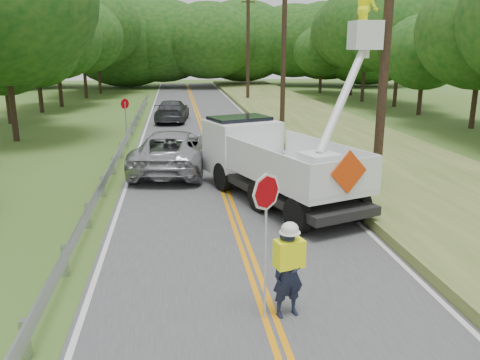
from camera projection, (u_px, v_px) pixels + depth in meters
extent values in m
cube|color=#444547|center=(216.00, 165.00, 20.94)|extent=(7.20, 96.00, 0.02)
cube|color=orange|center=(213.00, 165.00, 20.92)|extent=(0.12, 96.00, 0.00)
cube|color=orange|center=(218.00, 165.00, 20.94)|extent=(0.12, 96.00, 0.00)
cube|color=silver|center=(133.00, 167.00, 20.50)|extent=(0.12, 96.00, 0.00)
cube|color=silver|center=(295.00, 162.00, 21.36)|extent=(0.12, 96.00, 0.00)
cube|color=#9FA0A6|center=(25.00, 339.00, 7.89)|extent=(0.12, 0.14, 0.70)
cube|color=#9FA0A6|center=(65.00, 261.00, 10.76)|extent=(0.12, 0.14, 0.70)
cube|color=#9FA0A6|center=(88.00, 216.00, 13.64)|extent=(0.12, 0.14, 0.70)
cube|color=#9FA0A6|center=(103.00, 186.00, 16.51)|extent=(0.12, 0.14, 0.70)
cube|color=#9FA0A6|center=(113.00, 166.00, 19.38)|extent=(0.12, 0.14, 0.70)
cube|color=#9FA0A6|center=(121.00, 150.00, 22.25)|extent=(0.12, 0.14, 0.70)
cube|color=#9FA0A6|center=(127.00, 138.00, 25.12)|extent=(0.12, 0.14, 0.70)
cube|color=#9FA0A6|center=(132.00, 129.00, 28.00)|extent=(0.12, 0.14, 0.70)
cube|color=#9FA0A6|center=(136.00, 121.00, 30.87)|extent=(0.12, 0.14, 0.70)
cube|color=#9FA0A6|center=(139.00, 115.00, 33.74)|extent=(0.12, 0.14, 0.70)
cube|color=#9FA0A6|center=(142.00, 109.00, 36.61)|extent=(0.12, 0.14, 0.70)
cube|color=#9FA0A6|center=(144.00, 105.00, 39.48)|extent=(0.12, 0.14, 0.70)
cube|color=#9FA0A6|center=(146.00, 101.00, 42.36)|extent=(0.12, 0.14, 0.70)
cube|color=#9FA0A6|center=(121.00, 149.00, 21.24)|extent=(0.05, 48.00, 0.34)
cylinder|color=black|center=(386.00, 42.00, 15.47)|extent=(0.30, 0.30, 10.00)
cylinder|color=black|center=(284.00, 44.00, 29.83)|extent=(0.30, 0.30, 10.00)
cylinder|color=black|center=(248.00, 45.00, 44.19)|extent=(0.30, 0.30, 10.00)
cube|color=black|center=(248.00, 2.00, 43.25)|extent=(1.20, 0.10, 0.10)
cube|color=#486829|center=(377.00, 157.00, 21.78)|extent=(7.00, 96.00, 0.30)
cylinder|color=#332319|center=(12.00, 102.00, 25.75)|extent=(0.32, 0.32, 4.12)
cylinder|color=#332319|center=(9.00, 104.00, 31.86)|extent=(0.32, 0.32, 2.59)
ellipsoid|color=#0E4113|center=(3.00, 53.00, 31.03)|extent=(6.03, 6.03, 5.31)
cylinder|color=#332319|center=(40.00, 95.00, 37.32)|extent=(0.32, 0.32, 2.68)
ellipsoid|color=#0E4113|center=(36.00, 50.00, 36.47)|extent=(6.25, 6.25, 5.50)
cylinder|color=#332319|center=(60.00, 87.00, 40.78)|extent=(0.32, 0.32, 3.20)
ellipsoid|color=#0E4113|center=(56.00, 38.00, 39.75)|extent=(7.47, 7.47, 6.57)
cylinder|color=#332319|center=(85.00, 81.00, 47.62)|extent=(0.32, 0.32, 3.34)
ellipsoid|color=#0E4113|center=(82.00, 36.00, 46.55)|extent=(7.79, 7.79, 6.86)
cylinder|color=#332319|center=(99.00, 75.00, 52.19)|extent=(0.32, 0.32, 3.95)
ellipsoid|color=#0E4113|center=(96.00, 27.00, 50.93)|extent=(9.21, 9.21, 8.11)
cylinder|color=#332319|center=(474.00, 101.00, 29.91)|extent=(0.32, 0.32, 3.32)
cylinder|color=#332319|center=(420.00, 97.00, 35.93)|extent=(0.32, 0.32, 2.59)
ellipsoid|color=#0E4113|center=(424.00, 52.00, 35.11)|extent=(6.04, 6.04, 5.31)
cylinder|color=#332319|center=(396.00, 85.00, 40.78)|extent=(0.32, 0.32, 3.52)
ellipsoid|color=#0E4113|center=(400.00, 31.00, 39.66)|extent=(8.21, 8.21, 7.22)
cylinder|color=#332319|center=(363.00, 81.00, 44.53)|extent=(0.32, 0.32, 3.73)
ellipsoid|color=#0E4113|center=(367.00, 28.00, 43.34)|extent=(8.70, 8.70, 7.65)
cylinder|color=#332319|center=(352.00, 77.00, 50.20)|extent=(0.32, 0.32, 3.66)
ellipsoid|color=#0E4113|center=(354.00, 31.00, 49.03)|extent=(8.55, 8.55, 7.52)
cylinder|color=#332319|center=(320.00, 81.00, 53.09)|extent=(0.32, 0.32, 2.54)
ellipsoid|color=#0E4113|center=(322.00, 51.00, 52.28)|extent=(5.92, 5.92, 5.21)
ellipsoid|color=#0E4113|center=(2.00, 40.00, 56.39)|extent=(12.46, 9.35, 9.35)
ellipsoid|color=#0E4113|center=(44.00, 41.00, 59.45)|extent=(12.81, 9.60, 9.60)
ellipsoid|color=#0E4113|center=(85.00, 41.00, 59.43)|extent=(9.90, 7.43, 7.43)
ellipsoid|color=#0E4113|center=(125.00, 41.00, 59.19)|extent=(14.54, 10.90, 10.90)
ellipsoid|color=#0E4113|center=(162.00, 41.00, 59.48)|extent=(13.08, 9.81, 9.81)
ellipsoid|color=#0E4113|center=(208.00, 41.00, 58.48)|extent=(11.89, 8.91, 8.91)
ellipsoid|color=#0E4113|center=(243.00, 41.00, 62.30)|extent=(13.40, 10.05, 10.05)
ellipsoid|color=#0E4113|center=(294.00, 41.00, 62.33)|extent=(12.06, 9.04, 9.04)
ellipsoid|color=#0E4113|center=(327.00, 41.00, 61.96)|extent=(12.74, 9.56, 9.56)
ellipsoid|color=#0E4113|center=(369.00, 41.00, 60.61)|extent=(14.14, 10.60, 10.60)
imported|color=#191E33|center=(289.00, 273.00, 9.04)|extent=(0.70, 0.55, 1.69)
cube|color=#F3FF0F|center=(289.00, 253.00, 8.94)|extent=(0.58, 0.44, 0.51)
ellipsoid|color=white|center=(290.00, 229.00, 8.81)|extent=(0.32, 0.32, 0.25)
cylinder|color=#B7B7B7|center=(265.00, 259.00, 8.83)|extent=(0.04, 0.04, 2.37)
cylinder|color=#9F010A|center=(266.00, 192.00, 8.51)|extent=(0.56, 0.43, 0.68)
cylinder|color=black|center=(297.00, 215.00, 13.20)|extent=(0.62, 1.02, 0.98)
cylinder|color=black|center=(357.00, 204.00, 14.11)|extent=(0.62, 1.02, 0.98)
cylinder|color=black|center=(260.00, 196.00, 14.94)|extent=(0.62, 1.02, 0.98)
cylinder|color=black|center=(315.00, 187.00, 15.85)|extent=(0.62, 1.02, 0.98)
cylinder|color=black|center=(223.00, 177.00, 17.12)|extent=(0.62, 1.02, 0.98)
cylinder|color=black|center=(273.00, 170.00, 18.03)|extent=(0.62, 1.02, 0.98)
cube|color=black|center=(283.00, 187.00, 15.64)|extent=(4.25, 6.85, 0.25)
cube|color=white|center=(296.00, 176.00, 14.90)|extent=(3.81, 5.20, 0.22)
cube|color=white|center=(263.00, 164.00, 14.25)|extent=(1.67, 4.42, 0.92)
cube|color=white|center=(327.00, 156.00, 15.28)|extent=(1.67, 4.42, 0.92)
cube|color=white|center=(347.00, 177.00, 12.78)|extent=(2.22, 0.86, 0.92)
cube|color=white|center=(242.00, 146.00, 17.78)|extent=(2.82, 2.60, 1.83)
cube|color=black|center=(240.00, 127.00, 17.78)|extent=(2.37, 1.94, 0.76)
cube|color=white|center=(319.00, 167.00, 13.81)|extent=(1.18, 1.18, 0.81)
cube|color=white|center=(365.00, 35.00, 15.33)|extent=(0.87, 0.87, 0.87)
imported|color=#F3FF0F|center=(367.00, 8.00, 15.12)|extent=(0.62, 0.80, 1.65)
cube|color=red|center=(349.00, 172.00, 12.68)|extent=(1.09, 0.43, 1.15)
imported|color=#A6A7AD|center=(172.00, 151.00, 19.77)|extent=(3.51, 6.21, 1.64)
imported|color=#3B3D43|center=(172.00, 111.00, 32.85)|extent=(2.48, 5.04, 1.41)
cylinder|color=#9FA0A6|center=(126.00, 125.00, 24.18)|extent=(0.06, 0.06, 2.28)
cylinder|color=#9F010A|center=(125.00, 104.00, 23.91)|extent=(0.37, 0.40, 0.52)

